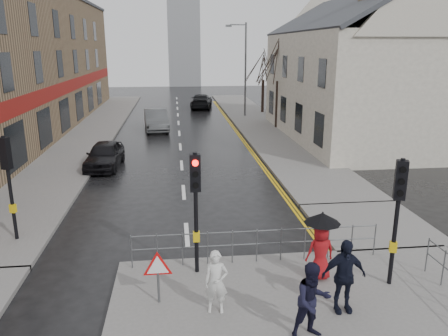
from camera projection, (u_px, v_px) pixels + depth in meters
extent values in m
plane|color=black|center=(190.00, 280.00, 11.93)|extent=(120.00, 120.00, 0.00)
cube|color=#605E5B|center=(93.00, 129.00, 33.22)|extent=(4.00, 44.00, 0.14)
cube|color=#605E5B|center=(256.00, 122.00, 36.54)|extent=(4.00, 40.00, 0.14)
cube|color=#605E5B|center=(370.00, 224.00, 15.49)|extent=(4.00, 4.20, 0.14)
cube|color=#846B4C|center=(4.00, 64.00, 30.34)|extent=(8.00, 42.00, 10.00)
cube|color=beige|center=(356.00, 87.00, 29.51)|extent=(9.00, 16.00, 7.00)
cube|color=#846B4C|center=(356.00, 3.00, 31.94)|extent=(0.70, 0.90, 1.80)
cube|color=gray|center=(184.00, 28.00, 69.00)|extent=(5.00, 5.00, 18.00)
cylinder|color=black|center=(196.00, 214.00, 11.65)|extent=(0.11, 0.11, 3.40)
cube|color=black|center=(195.00, 173.00, 11.34)|extent=(0.28, 0.22, 1.00)
cylinder|color=#FF0C07|center=(195.00, 163.00, 11.12)|extent=(0.16, 0.04, 0.16)
cylinder|color=black|center=(195.00, 174.00, 11.20)|extent=(0.16, 0.04, 0.16)
cylinder|color=black|center=(196.00, 185.00, 11.28)|extent=(0.16, 0.04, 0.16)
cube|color=gold|center=(196.00, 237.00, 11.82)|extent=(0.18, 0.14, 0.28)
cylinder|color=black|center=(396.00, 223.00, 11.04)|extent=(0.11, 0.11, 3.40)
cube|color=black|center=(401.00, 180.00, 10.73)|extent=(0.34, 0.30, 1.00)
cylinder|color=black|center=(403.00, 170.00, 10.52)|extent=(0.16, 0.09, 0.16)
cylinder|color=black|center=(402.00, 182.00, 10.60)|extent=(0.16, 0.09, 0.16)
cylinder|color=black|center=(400.00, 193.00, 10.68)|extent=(0.16, 0.09, 0.16)
cube|color=gold|center=(393.00, 247.00, 11.22)|extent=(0.22, 0.19, 0.28)
cylinder|color=black|center=(10.00, 189.00, 13.71)|extent=(0.11, 0.11, 3.40)
cube|color=black|center=(5.00, 153.00, 13.40)|extent=(0.34, 0.30, 1.00)
cylinder|color=black|center=(7.00, 143.00, 13.45)|extent=(0.16, 0.09, 0.16)
cylinder|color=black|center=(8.00, 152.00, 13.53)|extent=(0.16, 0.09, 0.16)
cylinder|color=black|center=(10.00, 162.00, 13.61)|extent=(0.16, 0.09, 0.16)
cube|color=gold|center=(13.00, 208.00, 13.88)|extent=(0.22, 0.19, 0.28)
cylinder|color=#595B5E|center=(131.00, 252.00, 12.16)|extent=(0.04, 0.04, 1.00)
cylinder|color=#595B5E|center=(375.00, 239.00, 12.93)|extent=(0.04, 0.04, 1.00)
cylinder|color=#595B5E|center=(257.00, 231.00, 12.42)|extent=(7.10, 0.04, 0.04)
cylinder|color=#595B5E|center=(257.00, 244.00, 12.53)|extent=(7.10, 0.04, 0.04)
cylinder|color=#595B5E|center=(427.00, 255.00, 11.98)|extent=(0.04, 0.04, 1.00)
cylinder|color=#595B5E|center=(158.00, 286.00, 10.54)|extent=(0.06, 0.06, 0.85)
cylinder|color=red|center=(158.00, 267.00, 10.40)|extent=(0.80, 0.03, 0.80)
cylinder|color=white|center=(158.00, 267.00, 10.38)|extent=(0.60, 0.03, 0.60)
cylinder|color=#595B5E|center=(245.00, 70.00, 38.26)|extent=(0.16, 0.16, 8.00)
cylinder|color=#595B5E|center=(238.00, 25.00, 37.16)|extent=(1.40, 0.10, 0.10)
cube|color=#595B5E|center=(229.00, 26.00, 37.10)|extent=(0.50, 0.25, 0.18)
cylinder|color=black|center=(277.00, 104.00, 33.29)|extent=(0.26, 0.26, 3.50)
cylinder|color=black|center=(263.00, 96.00, 41.06)|extent=(0.26, 0.26, 3.00)
imported|color=silver|center=(216.00, 282.00, 10.09)|extent=(0.60, 0.44, 1.53)
imported|color=black|center=(312.00, 301.00, 9.16)|extent=(0.94, 0.79, 1.72)
imported|color=maroon|center=(320.00, 252.00, 11.55)|extent=(0.79, 0.54, 1.54)
cylinder|color=black|center=(321.00, 249.00, 11.52)|extent=(0.02, 0.02, 1.74)
cone|color=black|center=(323.00, 218.00, 11.29)|extent=(0.96, 0.96, 0.28)
imported|color=black|center=(344.00, 276.00, 10.10)|extent=(1.06, 0.45, 1.80)
imported|color=black|center=(105.00, 155.00, 22.79)|extent=(1.88, 4.13, 1.38)
imported|color=#434648|center=(156.00, 120.00, 32.98)|extent=(2.12, 4.88, 1.56)
imported|color=black|center=(201.00, 101.00, 44.95)|extent=(2.68, 5.22, 1.45)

